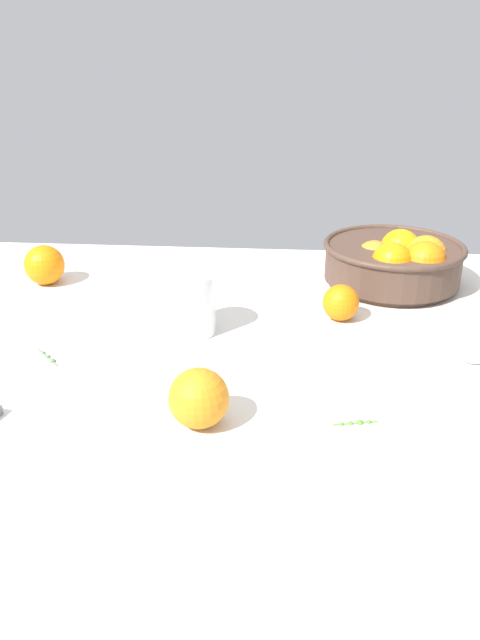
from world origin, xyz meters
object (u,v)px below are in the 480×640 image
(juice_glass, at_px, (190,308))
(loose_orange_1, at_px, (341,303))
(loose_orange_2, at_px, (199,398))
(fruit_bowl, at_px, (396,261))
(loose_orange_0, at_px, (44,265))

(juice_glass, relative_size, loose_orange_1, 1.62)
(juice_glass, height_order, loose_orange_2, juice_glass)
(fruit_bowl, xyz_separation_m, loose_orange_1, (-0.12, -0.18, -0.02))
(fruit_bowl, relative_size, juice_glass, 2.67)
(juice_glass, height_order, loose_orange_0, juice_glass)
(fruit_bowl, relative_size, loose_orange_1, 4.32)
(loose_orange_0, bearing_deg, loose_orange_2, -51.30)
(loose_orange_0, distance_m, loose_orange_1, 0.61)
(fruit_bowl, bearing_deg, loose_orange_1, -124.11)
(fruit_bowl, height_order, loose_orange_1, fruit_bowl)
(fruit_bowl, distance_m, juice_glass, 0.46)
(fruit_bowl, bearing_deg, loose_orange_0, -176.20)
(fruit_bowl, distance_m, loose_orange_1, 0.22)
(juice_glass, xyz_separation_m, loose_orange_0, (-0.33, 0.20, -0.00))
(juice_glass, bearing_deg, loose_orange_2, -78.77)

